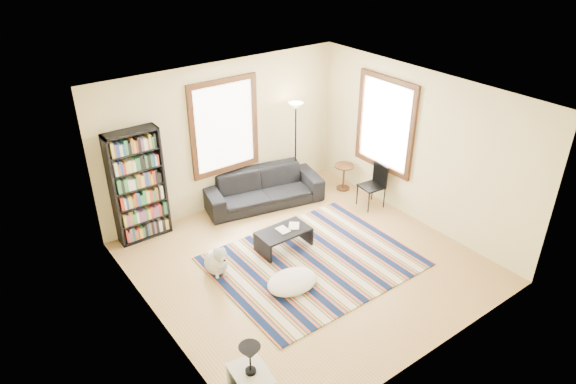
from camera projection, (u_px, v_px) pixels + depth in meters
floor at (306, 265)px, 8.46m from camera, size 5.00×5.00×0.10m
ceiling at (310, 95)px, 7.07m from camera, size 5.00×5.00×0.10m
wall_back at (223, 135)px, 9.56m from camera, size 5.00×0.10×2.80m
wall_front at (444, 271)px, 5.96m from camera, size 5.00×0.10×2.80m
wall_left at (148, 244)px, 6.43m from camera, size 0.10×5.00×2.80m
wall_right at (420, 147)px, 9.09m from camera, size 0.10×5.00×2.80m
window_back at (224, 127)px, 9.41m from camera, size 1.20×0.06×1.60m
window_right at (385, 124)px, 9.52m from camera, size 0.06×1.20×1.60m
rug at (313, 261)px, 8.45m from camera, size 3.14×2.51×0.02m
sofa at (263, 188)px, 10.00m from camera, size 2.43×1.37×0.67m
bookshelf at (138, 186)px, 8.65m from camera, size 0.90×0.30×2.00m
coffee_table at (284, 239)px, 8.71m from camera, size 1.01×0.76×0.36m
book_a at (279, 232)px, 8.56m from camera, size 0.17×0.23×0.02m
book_b at (289, 226)px, 8.73m from camera, size 0.29×0.29×0.02m
floor_cushion at (292, 282)px, 7.83m from camera, size 0.98×0.86×0.21m
floor_lamp at (296, 147)px, 10.24m from camera, size 0.34×0.34×1.86m
side_table at (344, 177)px, 10.55m from camera, size 0.46×0.46×0.54m
folding_chair at (371, 186)px, 9.85m from camera, size 0.46×0.44×0.86m
table_lamp at (250, 360)px, 5.44m from camera, size 0.28×0.28×0.38m
dog at (215, 258)px, 8.08m from camera, size 0.43×0.58×0.55m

